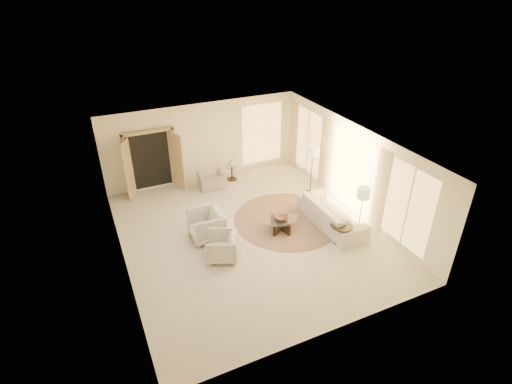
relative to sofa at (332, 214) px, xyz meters
name	(u,v)px	position (x,y,z in m)	size (l,w,h in m)	color
room	(249,192)	(-2.45, 0.56, 1.03)	(7.04, 8.04, 2.83)	beige
windows_right	(349,169)	(1.00, 0.66, 0.98)	(0.10, 6.40, 2.40)	#FFC766
window_back_corner	(262,134)	(-0.15, 4.51, 0.98)	(1.70, 0.10, 2.40)	#FFC766
curtains_right	(331,160)	(0.95, 1.56, 0.93)	(0.06, 5.20, 2.60)	#D4B489
french_doors	(152,162)	(-4.35, 4.38, 0.70)	(1.95, 0.66, 2.16)	tan
area_rug	(287,219)	(-1.09, 0.75, -0.36)	(3.29, 3.29, 0.01)	#493125
sofa	(332,214)	(0.00, 0.00, 0.00)	(2.51, 0.98, 0.73)	beige
armchair_left	(206,224)	(-3.63, 0.89, 0.10)	(0.91, 0.86, 0.94)	beige
armchair_right	(222,245)	(-3.55, -0.14, 0.04)	(0.78, 0.73, 0.80)	beige
accent_chair	(211,178)	(-2.52, 3.66, 0.02)	(0.89, 0.58, 0.77)	#9A958A
coffee_table	(281,223)	(-1.54, 0.35, -0.12)	(1.38, 1.38, 0.39)	black
end_table	(341,230)	(-0.30, -0.89, 0.04)	(0.62, 0.62, 0.59)	black
side_table	(232,171)	(-1.63, 3.96, -0.03)	(0.47, 0.47, 0.55)	#2B2318
floor_lamp_near	(313,153)	(0.45, 1.92, 1.12)	(0.42, 0.42, 1.75)	#2B2318
floor_lamp_far	(363,195)	(0.45, -0.74, 0.91)	(0.36, 0.36, 1.50)	#2B2318
bowl	(281,218)	(-1.54, 0.35, 0.07)	(0.34, 0.34, 0.08)	brown
end_vase	(342,222)	(-0.30, -0.89, 0.31)	(0.18, 0.18, 0.19)	silver
side_vase	(231,163)	(-1.63, 3.96, 0.31)	(0.25, 0.25, 0.26)	silver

